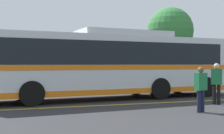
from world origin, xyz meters
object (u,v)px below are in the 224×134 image
(tree_0, at_px, (170,30))
(pedestrian_1, at_px, (201,87))
(transit_bus, at_px, (112,63))
(pedestrian_0, at_px, (217,81))

(tree_0, bearing_deg, pedestrian_1, -116.23)
(transit_bus, distance_m, tree_0, 13.19)
(pedestrian_0, xyz_separation_m, tree_0, (5.34, 13.03, 3.57))
(transit_bus, xyz_separation_m, pedestrian_0, (3.28, -3.46, -0.73))
(pedestrian_0, relative_size, pedestrian_1, 1.08)
(transit_bus, relative_size, tree_0, 2.04)
(pedestrian_1, distance_m, tree_0, 16.64)
(transit_bus, relative_size, pedestrian_1, 8.52)
(pedestrian_0, relative_size, tree_0, 0.26)
(pedestrian_1, bearing_deg, pedestrian_0, -154.15)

